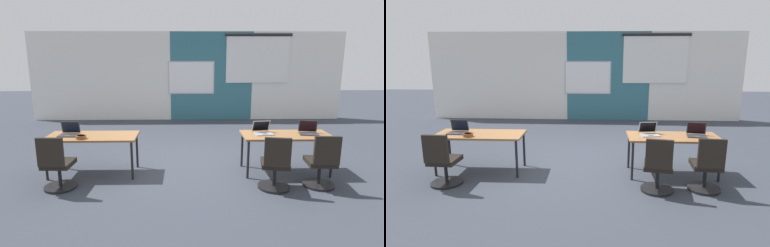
{
  "view_description": "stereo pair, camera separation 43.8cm",
  "coord_description": "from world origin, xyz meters",
  "views": [
    {
      "loc": [
        -0.09,
        -6.14,
        2.19
      ],
      "look_at": [
        0.04,
        -0.36,
        0.88
      ],
      "focal_mm": 29.75,
      "sensor_mm": 36.0,
      "label": 1
    },
    {
      "loc": [
        0.34,
        -6.14,
        2.19
      ],
      "look_at": [
        0.04,
        -0.36,
        0.88
      ],
      "focal_mm": 29.75,
      "sensor_mm": 36.0,
      "label": 2
    }
  ],
  "objects": [
    {
      "name": "laptop_near_left_end",
      "position": [
        -2.17,
        -0.57,
        0.77
      ],
      "size": [
        0.34,
        0.29,
        0.23
      ],
      "rotation": [
        0.0,
        0.0,
        -0.02
      ],
      "color": "#333338",
      "rests_on": "desk_near_left"
    },
    {
      "name": "chair_near_right_end",
      "position": [
        2.13,
        -1.31,
        0.38
      ],
      "size": [
        0.52,
        0.55,
        0.92
      ],
      "rotation": [
        0.0,
        0.0,
        3.06
      ],
      "color": "black",
      "rests_on": "ground"
    },
    {
      "name": "laptop_near_right_inner",
      "position": [
        1.34,
        -0.54,
        0.77
      ],
      "size": [
        0.37,
        0.36,
        0.22
      ],
      "rotation": [
        0.0,
        0.0,
        0.14
      ],
      "color": "#9E9EA3",
      "rests_on": "desk_near_right"
    },
    {
      "name": "mouse_near_left_end",
      "position": [
        -1.93,
        -0.63,
        0.74
      ],
      "size": [
        0.07,
        0.11,
        0.03
      ],
      "color": "#B2B2B7",
      "rests_on": "desk_near_left"
    },
    {
      "name": "ground_plane",
      "position": [
        0.0,
        0.0,
        0.0
      ],
      "size": [
        24.0,
        24.0,
        0.0
      ],
      "color": "#383D47"
    },
    {
      "name": "back_wall_assembly",
      "position": [
        0.04,
        4.2,
        1.41
      ],
      "size": [
        10.0,
        0.27,
        2.8
      ],
      "color": "silver",
      "rests_on": "ground"
    },
    {
      "name": "snack_bowl",
      "position": [
        -1.88,
        -0.82,
        0.76
      ],
      "size": [
        0.18,
        0.18,
        0.06
      ],
      "color": "brown",
      "rests_on": "desk_near_left"
    },
    {
      "name": "desk_near_right",
      "position": [
        1.75,
        -0.6,
        0.66
      ],
      "size": [
        1.6,
        0.7,
        0.72
      ],
      "color": "olive",
      "rests_on": "ground"
    },
    {
      "name": "chair_near_right_inner",
      "position": [
        1.35,
        -1.38,
        0.38
      ],
      "size": [
        0.52,
        0.57,
        0.92
      ],
      "rotation": [
        0.0,
        0.0,
        2.96
      ],
      "color": "black",
      "rests_on": "ground"
    },
    {
      "name": "chair_near_left_end",
      "position": [
        -2.14,
        -1.3,
        0.38
      ],
      "size": [
        0.52,
        0.55,
        0.92
      ],
      "rotation": [
        0.0,
        0.0,
        3.11
      ],
      "color": "black",
      "rests_on": "ground"
    },
    {
      "name": "desk_near_left",
      "position": [
        -1.75,
        -0.6,
        0.66
      ],
      "size": [
        1.6,
        0.7,
        0.72
      ],
      "color": "olive",
      "rests_on": "ground"
    },
    {
      "name": "laptop_near_right_end",
      "position": [
        2.16,
        -0.57,
        0.77
      ],
      "size": [
        0.37,
        0.33,
        0.24
      ],
      "rotation": [
        0.0,
        0.0,
        -0.18
      ],
      "color": "#333338",
      "rests_on": "desk_near_right"
    }
  ]
}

